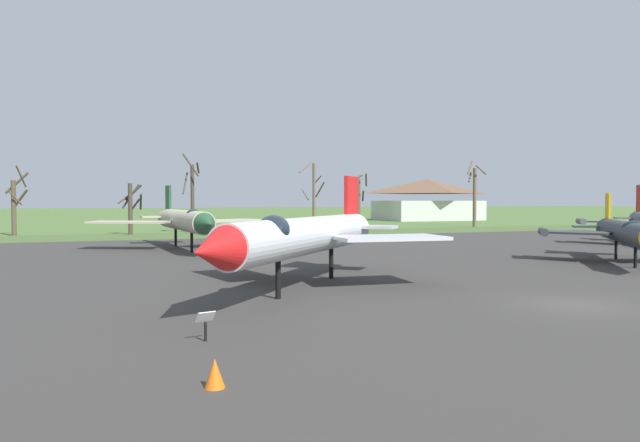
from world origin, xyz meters
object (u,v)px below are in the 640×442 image
jet_fighter_front_left (184,220)px  info_placard_rear_left (205,323)px  jet_fighter_rear_center (626,232)px  jet_fighter_rear_left (305,235)px  traffic_cone (215,374)px  visitor_building (427,200)px

jet_fighter_front_left → info_placard_rear_left: (-3.27, -30.44, -1.84)m
jet_fighter_front_left → info_placard_rear_left: size_ratio=19.09×
jet_fighter_rear_center → jet_fighter_rear_left: (-21.75, -2.52, 0.42)m
jet_fighter_front_left → jet_fighter_rear_left: jet_fighter_front_left is taller
jet_fighter_front_left → jet_fighter_rear_center: size_ratio=1.33×
jet_fighter_front_left → info_placard_rear_left: 30.68m
info_placard_rear_left → jet_fighter_rear_left: bearing=54.7°
jet_fighter_rear_left → traffic_cone: size_ratio=21.71×
info_placard_rear_left → traffic_cone: info_placard_rear_left is taller
jet_fighter_rear_left → visitor_building: bearing=55.6°
jet_fighter_rear_center → traffic_cone: bearing=-152.4°
jet_fighter_rear_center → jet_fighter_rear_left: bearing=-173.4°
info_placard_rear_left → visitor_building: visitor_building is taller
traffic_cone → visitor_building: bearing=56.5°
traffic_cone → info_placard_rear_left: bearing=83.4°
jet_fighter_front_left → jet_fighter_rear_center: bearing=-39.5°
jet_fighter_rear_center → jet_fighter_front_left: bearing=140.5°
jet_fighter_front_left → traffic_cone: size_ratio=25.37×
info_placard_rear_left → traffic_cone: (-0.47, -4.05, -0.22)m
jet_fighter_rear_center → jet_fighter_rear_left: jet_fighter_rear_left is taller
jet_fighter_rear_center → traffic_cone: 31.50m
jet_fighter_front_left → jet_fighter_rear_left: size_ratio=1.17×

